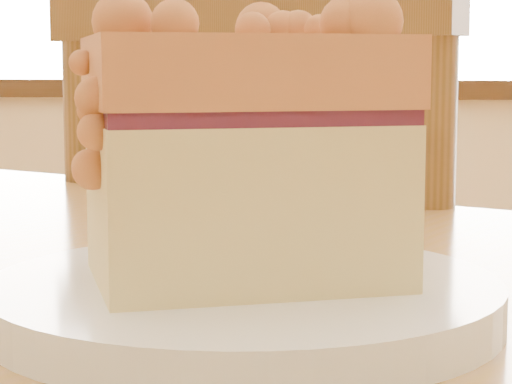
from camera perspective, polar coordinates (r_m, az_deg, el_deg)
plate at (r=0.43m, az=-0.70°, el=-6.25°), size 0.22×0.22×0.02m
cake_slice at (r=0.42m, az=-0.83°, el=2.66°), size 0.16×0.14×0.12m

